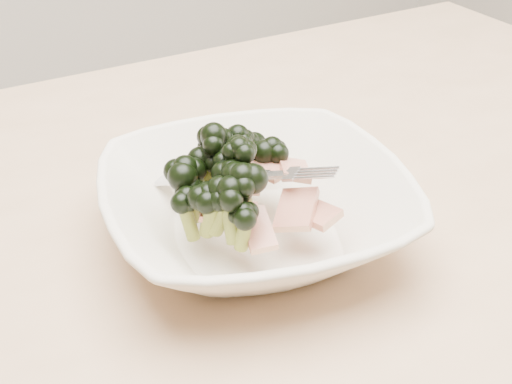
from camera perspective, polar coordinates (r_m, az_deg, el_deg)
dining_table at (r=0.76m, az=1.02°, el=-6.85°), size 1.20×0.80×0.75m
broccoli_dish at (r=0.62m, az=-0.31°, el=-0.94°), size 0.31×0.31×0.11m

